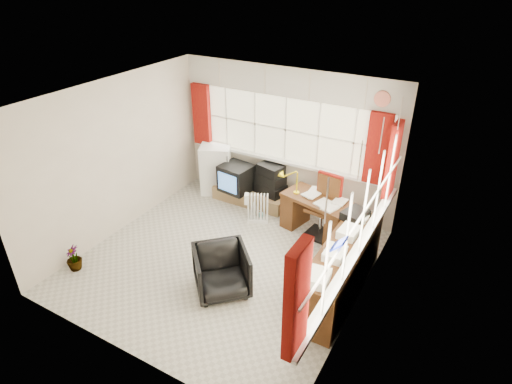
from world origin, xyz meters
The scene contains 20 objects.
ground centered at (0.00, 0.00, 0.00)m, with size 4.00×4.00×0.00m, color beige.
room_walls centered at (0.00, 0.00, 1.50)m, with size 4.00×4.00×4.00m.
window_back centered at (0.00, 1.94, 0.95)m, with size 3.70×0.12×3.60m.
window_right centered at (1.94, 0.00, 0.95)m, with size 0.12×3.70×3.60m.
curtains centered at (0.92, 0.93, 1.46)m, with size 3.83×3.83×1.15m.
overhead_cabinets centered at (0.98, 0.98, 2.25)m, with size 3.98×3.98×0.48m.
desk centered at (0.91, 1.36, 0.37)m, with size 1.24×0.82×0.70m.
desk_lamp centered at (0.53, 1.35, 0.94)m, with size 0.16×0.14×0.41m.
task_chair centered at (1.00, 1.44, 0.56)m, with size 0.49×0.51×1.05m.
office_chair centered at (0.33, -0.57, 0.33)m, with size 0.70×0.72×0.65m, color black.
radiator centered at (-0.10, 1.19, 0.22)m, with size 0.39×0.28×0.54m.
credenza centered at (1.73, 0.20, 0.39)m, with size 0.50×2.00×0.85m.
file_tray centered at (1.64, 0.93, 0.81)m, with size 0.29×0.37×0.12m, color black.
tv_bench centered at (-0.55, 1.72, 0.12)m, with size 1.40×0.50×0.25m, color #A27951.
crt_tv centered at (-0.79, 1.60, 0.50)m, with size 0.60×0.57×0.49m.
hifi_stack centered at (-0.18, 1.80, 0.52)m, with size 0.61×0.47×0.57m.
mini_fridge centered at (-1.35, 1.80, 0.47)m, with size 0.74×0.74×0.95m.
spray_bottle_a centered at (-0.26, 1.33, 0.13)m, with size 0.10×0.10×0.27m, color silver.
spray_bottle_b centered at (-0.09, 1.27, 0.09)m, with size 0.08×0.09×0.19m, color #98E3DF.
flower_vase centered at (-1.80, -1.25, 0.20)m, with size 0.22×0.22×0.39m, color black.
Camera 1 is at (2.95, -4.26, 4.03)m, focal length 30.00 mm.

